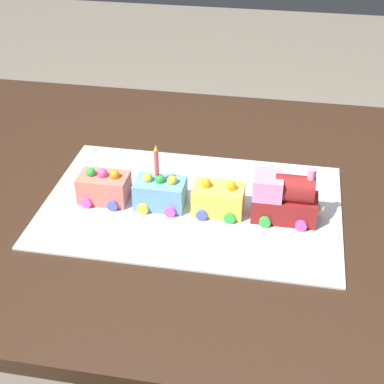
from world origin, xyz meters
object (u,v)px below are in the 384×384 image
(cake_car_caboose_lemon, at_px, (218,199))
(birthday_candle, at_px, (156,160))
(cake_car_gondola_sky_blue, at_px, (160,193))
(cake_locomotive, at_px, (285,198))
(dining_table, at_px, (173,228))
(cake_car_flatbed_coral, at_px, (104,187))

(cake_car_caboose_lemon, bearing_deg, birthday_candle, -0.00)
(cake_car_gondola_sky_blue, bearing_deg, cake_locomotive, -180.00)
(cake_car_gondola_sky_blue, xyz_separation_m, birthday_candle, (0.01, -0.00, 0.07))
(cake_locomotive, height_order, birthday_candle, birthday_candle)
(dining_table, height_order, cake_car_gondola_sky_blue, cake_car_gondola_sky_blue)
(cake_car_gondola_sky_blue, height_order, cake_car_flatbed_coral, same)
(cake_car_caboose_lemon, distance_m, cake_car_flatbed_coral, 0.24)
(dining_table, height_order, cake_car_flatbed_coral, cake_car_flatbed_coral)
(cake_locomotive, height_order, cake_car_flatbed_coral, cake_locomotive)
(cake_car_gondola_sky_blue, relative_size, birthday_candle, 1.50)
(cake_car_caboose_lemon, relative_size, cake_car_flatbed_coral, 1.00)
(dining_table, relative_size, cake_car_caboose_lemon, 14.00)
(cake_locomotive, height_order, cake_car_caboose_lemon, cake_locomotive)
(cake_locomotive, xyz_separation_m, birthday_candle, (0.25, 0.00, 0.06))
(cake_car_caboose_lemon, relative_size, cake_car_gondola_sky_blue, 1.00)
(cake_locomotive, distance_m, birthday_candle, 0.26)
(cake_locomotive, height_order, cake_car_gondola_sky_blue, cake_locomotive)
(dining_table, relative_size, cake_car_flatbed_coral, 14.00)
(cake_car_flatbed_coral, distance_m, birthday_candle, 0.14)
(dining_table, bearing_deg, birthday_candle, 79.60)
(dining_table, bearing_deg, cake_locomotive, 163.34)
(cake_locomotive, xyz_separation_m, cake_car_gondola_sky_blue, (0.25, 0.00, -0.02))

